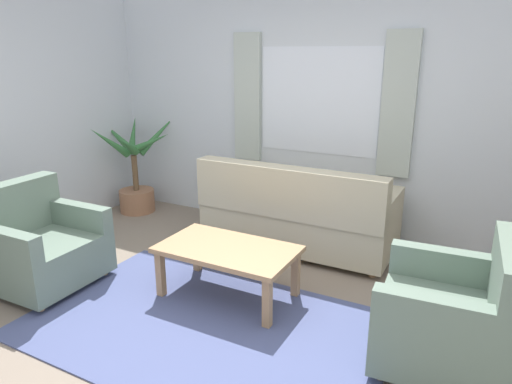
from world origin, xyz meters
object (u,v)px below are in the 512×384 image
object	(u,v)px
armchair_left	(39,245)
coffee_table	(228,254)
potted_plant	(136,176)
armchair_right	(456,316)
couch	(296,215)

from	to	relation	value
armchair_left	coffee_table	distance (m)	1.66
potted_plant	armchair_right	bearing A→B (deg)	-19.59
armchair_left	armchair_right	bearing A→B (deg)	-82.60
armchair_left	armchair_right	world-z (taller)	same
couch	potted_plant	distance (m)	2.26
couch	potted_plant	xyz separation A→B (m)	(-2.26, 0.17, 0.09)
couch	armchair_left	bearing A→B (deg)	45.43
armchair_left	potted_plant	size ratio (longest dim) A/B	0.72
armchair_right	coffee_table	world-z (taller)	armchair_right
armchair_left	armchair_right	distance (m)	3.32
couch	armchair_left	xyz separation A→B (m)	(-1.67, -1.70, -0.01)
couch	armchair_right	bearing A→B (deg)	143.07
coffee_table	couch	bearing A→B (deg)	84.20
armchair_left	coffee_table	xyz separation A→B (m)	(1.56, 0.56, 0.03)
couch	armchair_right	xyz separation A→B (m)	(1.61, -1.21, -0.01)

